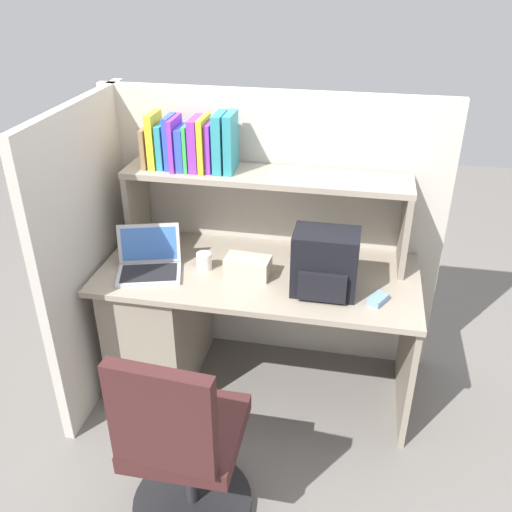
% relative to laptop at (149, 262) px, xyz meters
% --- Properties ---
extents(ground_plane, '(8.00, 8.00, 0.00)m').
position_rel_laptop_xyz_m(ground_plane, '(0.54, 0.10, -0.78)').
color(ground_plane, slate).
extents(desk, '(1.60, 0.70, 0.73)m').
position_rel_laptop_xyz_m(desk, '(0.15, 0.10, -0.38)').
color(desk, gray).
rests_on(desk, ground_plane).
extents(cubicle_partition_rear, '(1.84, 0.05, 1.55)m').
position_rel_laptop_xyz_m(cubicle_partition_rear, '(0.54, 0.48, -0.01)').
color(cubicle_partition_rear, '#BCB5A8').
rests_on(cubicle_partition_rear, ground_plane).
extents(cubicle_partition_left, '(0.05, 1.06, 1.55)m').
position_rel_laptop_xyz_m(cubicle_partition_left, '(-0.31, 0.05, -0.01)').
color(cubicle_partition_left, '#BCB5A8').
rests_on(cubicle_partition_left, ground_plane).
extents(overhead_hutch, '(1.44, 0.28, 0.45)m').
position_rel_laptop_xyz_m(overhead_hutch, '(0.54, 0.30, 0.30)').
color(overhead_hutch, gray).
rests_on(overhead_hutch, desk).
extents(reference_books_on_shelf, '(0.46, 0.19, 0.29)m').
position_rel_laptop_xyz_m(reference_books_on_shelf, '(0.16, 0.30, 0.53)').
color(reference_books_on_shelf, olive).
rests_on(reference_books_on_shelf, overhead_hutch).
extents(laptop, '(0.37, 0.33, 0.22)m').
position_rel_laptop_xyz_m(laptop, '(0.00, 0.00, 0.00)').
color(laptop, '#B7BABF').
rests_on(laptop, desk).
extents(backpack, '(0.30, 0.22, 0.31)m').
position_rel_laptop_xyz_m(backpack, '(0.87, -0.02, 0.10)').
color(backpack, black).
rests_on(backpack, desk).
extents(computer_mouse, '(0.10, 0.12, 0.03)m').
position_rel_laptop_xyz_m(computer_mouse, '(1.13, -0.07, -0.03)').
color(computer_mouse, '#7299C6').
rests_on(computer_mouse, desk).
extents(paper_cup, '(0.08, 0.08, 0.09)m').
position_rel_laptop_xyz_m(paper_cup, '(0.26, 0.08, -0.01)').
color(paper_cup, white).
rests_on(paper_cup, desk).
extents(tissue_box, '(0.23, 0.14, 0.10)m').
position_rel_laptop_xyz_m(tissue_box, '(0.49, 0.06, -0.00)').
color(tissue_box, '#BFB299').
rests_on(tissue_box, desk).
extents(office_chair, '(0.52, 0.52, 0.93)m').
position_rel_laptop_xyz_m(office_chair, '(0.40, -0.79, -0.39)').
color(office_chair, black).
rests_on(office_chair, ground_plane).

